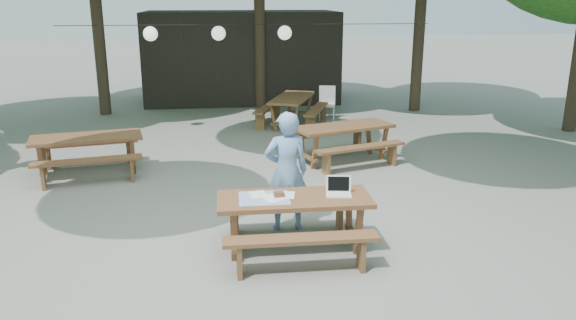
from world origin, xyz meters
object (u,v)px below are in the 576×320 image
Objects in this scene: plastic_chair at (327,110)px; picnic_table_nw at (88,155)px; main_picnic_table at (294,223)px; woman at (287,171)px.

picnic_table_nw is at bearing -129.33° from plastic_chair.
main_picnic_table is 5.08m from picnic_table_nw.
woman is at bearing -52.45° from picnic_table_nw.
picnic_table_nw is (-3.44, 3.74, 0.00)m from main_picnic_table.
main_picnic_table is 1.15× the size of woman.
plastic_chair is (1.96, 7.32, -0.61)m from woman.
plastic_chair is at bearing -109.09° from woman.
picnic_table_nw is 6.92m from plastic_chair.
plastic_chair reaches higher than main_picnic_table.
picnic_table_nw is 1.25× the size of woman.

